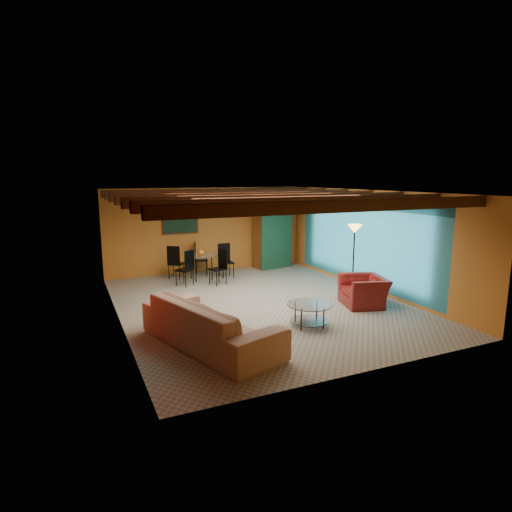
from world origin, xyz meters
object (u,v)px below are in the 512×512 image
floor_lamp (353,259)px  vase (201,243)px  armchair (364,291)px  potted_plant (273,195)px  sofa (210,323)px  dining_table (201,263)px  armoire (273,235)px  coffee_table (309,315)px

floor_lamp → vase: bearing=136.1°
armchair → potted_plant: 5.26m
armchair → potted_plant: bearing=-163.5°
sofa → dining_table: dining_table is taller
armoire → potted_plant: 1.34m
dining_table → armchair: bearing=-55.6°
armchair → floor_lamp: size_ratio=0.59×
dining_table → vase: (-0.00, 0.00, 0.61)m
sofa → dining_table: bearing=-32.9°
armoire → floor_lamp: armoire is taller
armchair → coffee_table: bearing=-54.4°
coffee_table → armoire: 5.90m
potted_plant → sofa: bearing=-125.8°
floor_lamp → potted_plant: 4.15m
vase → potted_plant: bearing=15.3°
dining_table → floor_lamp: size_ratio=1.08×
armoire → floor_lamp: 3.87m
potted_plant → vase: 3.14m
floor_lamp → potted_plant: potted_plant is taller
coffee_table → dining_table: 4.85m
dining_table → vase: vase is taller
armoire → sofa: bearing=-137.4°
armchair → dining_table: bearing=-129.5°
coffee_table → vase: size_ratio=5.13×
sofa → potted_plant: size_ratio=5.86×
armchair → dining_table: (-2.79, 4.08, 0.16)m
vase → dining_table: bearing=0.0°
armchair → coffee_table: size_ratio=1.16×
sofa → armchair: size_ratio=2.74×
sofa → floor_lamp: floor_lamp is taller
dining_table → sofa: bearing=-105.2°
dining_table → armoire: 2.91m
sofa → potted_plant: bearing=-53.5°
potted_plant → vase: bearing=-164.7°
vase → armoire: bearing=15.3°
floor_lamp → vase: size_ratio=10.10×
armoire → floor_lamp: (0.45, -3.84, -0.17)m
coffee_table → sofa: bearing=-175.6°
sofa → armoire: (4.10, 5.69, 0.65)m
armoire → coffee_table: bearing=-120.6°
armchair → dining_table: size_ratio=0.55×
potted_plant → vase: (-2.76, -0.75, -1.30)m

